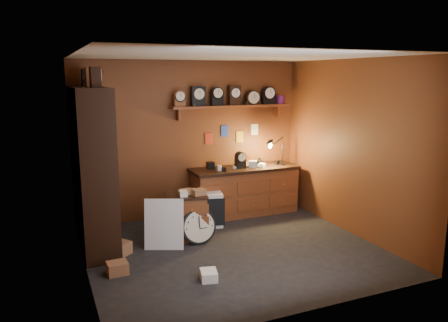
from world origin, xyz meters
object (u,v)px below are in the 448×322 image
(big_round_clock, at_px, (199,226))
(shelving_unit, at_px, (90,161))
(workbench, at_px, (244,188))
(low_cabinet, at_px, (187,214))

(big_round_clock, bearing_deg, shelving_unit, 159.60)
(workbench, bearing_deg, big_round_clock, -140.42)
(workbench, xyz_separation_m, big_round_clock, (-1.24, -1.03, -0.21))
(workbench, xyz_separation_m, low_cabinet, (-1.34, -0.76, -0.09))
(workbench, bearing_deg, low_cabinet, -150.31)
(low_cabinet, bearing_deg, shelving_unit, -178.52)
(low_cabinet, relative_size, big_round_clock, 1.48)
(shelving_unit, height_order, workbench, shelving_unit)
(shelving_unit, distance_m, workbench, 2.83)
(low_cabinet, distance_m, big_round_clock, 0.31)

